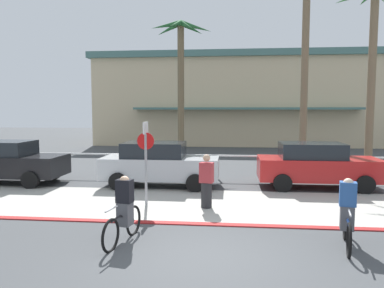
# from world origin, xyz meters

# --- Properties ---
(ground_plane) EXTENTS (80.00, 80.00, 0.00)m
(ground_plane) POSITION_xyz_m (0.00, 10.00, 0.00)
(ground_plane) COLOR #424447
(sidewalk_strip) EXTENTS (44.00, 4.00, 0.02)m
(sidewalk_strip) POSITION_xyz_m (0.00, 4.20, 0.01)
(sidewalk_strip) COLOR #ADAAA0
(sidewalk_strip) RESTS_ON ground
(curb_paint) EXTENTS (44.00, 0.24, 0.03)m
(curb_paint) POSITION_xyz_m (0.00, 2.20, 0.01)
(curb_paint) COLOR maroon
(curb_paint) RESTS_ON ground
(building_backdrop) EXTENTS (24.98, 9.51, 7.47)m
(building_backdrop) POSITION_xyz_m (1.61, 26.04, 3.76)
(building_backdrop) COLOR beige
(building_backdrop) RESTS_ON ground
(rail_fence) EXTENTS (19.48, 0.08, 1.04)m
(rail_fence) POSITION_xyz_m (0.00, 8.50, 0.84)
(rail_fence) COLOR white
(rail_fence) RESTS_ON ground
(stop_sign_bike_lane) EXTENTS (0.52, 0.56, 2.56)m
(stop_sign_bike_lane) POSITION_xyz_m (-2.05, 3.97, 1.68)
(stop_sign_bike_lane) COLOR gray
(stop_sign_bike_lane) RESTS_ON ground
(palm_tree_0) EXTENTS (3.26, 2.94, 7.77)m
(palm_tree_0) POSITION_xyz_m (-2.24, 13.52, 5.71)
(palm_tree_0) COLOR brown
(palm_tree_0) RESTS_ON ground
(palm_tree_1) EXTENTS (3.16, 2.87, 9.68)m
(palm_tree_1) POSITION_xyz_m (4.13, 12.32, 7.09)
(palm_tree_1) COLOR #756047
(palm_tree_1) RESTS_ON ground
(palm_tree_2) EXTENTS (3.17, 2.54, 8.48)m
(palm_tree_2) POSITION_xyz_m (6.93, 11.11, 6.09)
(palm_tree_2) COLOR #756047
(palm_tree_2) RESTS_ON ground
(car_black_0) EXTENTS (4.40, 2.02, 1.69)m
(car_black_0) POSITION_xyz_m (-8.32, 6.76, 0.87)
(car_black_0) COLOR black
(car_black_0) RESTS_ON ground
(car_silver_1) EXTENTS (4.40, 2.02, 1.69)m
(car_silver_1) POSITION_xyz_m (-2.19, 6.81, 0.87)
(car_silver_1) COLOR #B2B7BC
(car_silver_1) RESTS_ON ground
(car_red_2) EXTENTS (4.40, 2.02, 1.69)m
(car_red_2) POSITION_xyz_m (3.71, 7.14, 0.87)
(car_red_2) COLOR red
(car_red_2) RESTS_ON ground
(cyclist_blue_0) EXTENTS (0.45, 1.79, 1.50)m
(cyclist_blue_0) POSITION_xyz_m (3.02, 1.03, 0.69)
(cyclist_blue_0) COLOR black
(cyclist_blue_0) RESTS_ON ground
(cyclist_black_1) EXTENTS (0.41, 1.80, 1.50)m
(cyclist_black_1) POSITION_xyz_m (-1.83, 0.82, 0.69)
(cyclist_black_1) COLOR black
(cyclist_black_1) RESTS_ON ground
(pedestrian_0) EXTENTS (0.44, 0.37, 1.62)m
(pedestrian_0) POSITION_xyz_m (-0.18, 3.80, 0.74)
(pedestrian_0) COLOR #232326
(pedestrian_0) RESTS_ON ground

